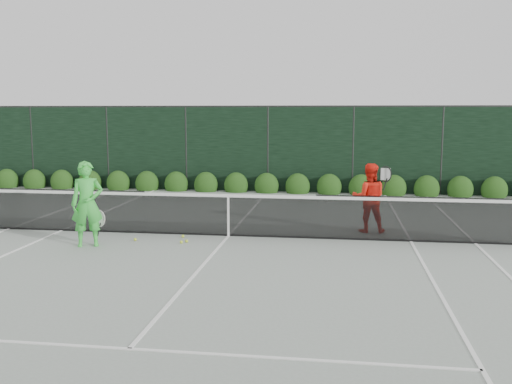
# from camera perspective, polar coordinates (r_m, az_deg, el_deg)

# --- Properties ---
(ground) EXTENTS (80.00, 80.00, 0.00)m
(ground) POSITION_cam_1_polar(r_m,az_deg,el_deg) (13.25, -2.76, -4.41)
(ground) COLOR gray
(ground) RESTS_ON ground
(tennis_net) EXTENTS (12.90, 0.10, 1.07)m
(tennis_net) POSITION_cam_1_polar(r_m,az_deg,el_deg) (13.15, -2.88, -2.15)
(tennis_net) COLOR black
(tennis_net) RESTS_ON ground
(player_woman) EXTENTS (0.78, 0.65, 1.82)m
(player_woman) POSITION_cam_1_polar(r_m,az_deg,el_deg) (12.64, -16.52, -1.16)
(player_woman) COLOR green
(player_woman) RESTS_ON ground
(player_man) EXTENTS (0.90, 0.64, 1.65)m
(player_man) POSITION_cam_1_polar(r_m,az_deg,el_deg) (13.79, 11.24, -0.58)
(player_man) COLOR #FF2615
(player_man) RESTS_ON ground
(court_lines) EXTENTS (11.03, 23.83, 0.01)m
(court_lines) POSITION_cam_1_polar(r_m,az_deg,el_deg) (13.25, -2.76, -4.39)
(court_lines) COLOR white
(court_lines) RESTS_ON ground
(windscreen_fence) EXTENTS (32.00, 21.07, 3.06)m
(windscreen_fence) POSITION_cam_1_polar(r_m,az_deg,el_deg) (10.38, -5.64, 0.55)
(windscreen_fence) COLOR black
(windscreen_fence) RESTS_ON ground
(hedge_row) EXTENTS (31.66, 0.65, 0.94)m
(hedge_row) POSITION_cam_1_polar(r_m,az_deg,el_deg) (20.18, 1.07, 0.61)
(hedge_row) COLOR #193A0F
(hedge_row) RESTS_ON ground
(tennis_balls) EXTENTS (1.24, 0.64, 0.07)m
(tennis_balls) POSITION_cam_1_polar(r_m,az_deg,el_deg) (12.86, -8.45, -4.73)
(tennis_balls) COLOR #C8DD31
(tennis_balls) RESTS_ON ground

